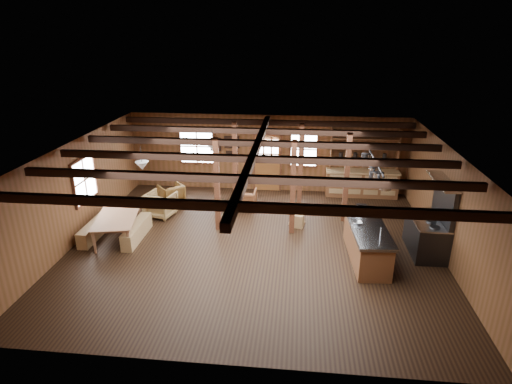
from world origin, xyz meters
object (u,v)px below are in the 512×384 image
Objects in this scene: armchair_c at (161,204)px; commercial_range at (429,230)px; kitchen_island at (367,242)px; armchair_b at (245,200)px; dining_table at (120,227)px; armchair_a at (172,194)px.

commercial_range is at bearing -177.38° from armchair_c.
armchair_c is at bearing 168.52° from commercial_range.
armchair_b is at bearing 137.27° from kitchen_island.
dining_table is at bearing 172.66° from kitchen_island.
kitchen_island is at bearing -105.33° from dining_table.
kitchen_island is 1.24× the size of commercial_range.
commercial_range reaches higher than armchair_c.
armchair_a is at bearing -78.17° from armchair_c.
armchair_a is 0.87× the size of armchair_c.
kitchen_island reaches higher than armchair_a.
armchair_a is (-7.81, 2.65, -0.31)m from commercial_range.
dining_table is (-6.87, 0.47, -0.14)m from kitchen_island.
commercial_range reaches higher than armchair_a.
dining_table is (-8.55, -0.04, -0.31)m from commercial_range.
armchair_c is (0.70, 1.63, 0.05)m from dining_table.
armchair_c is at bearing 157.75° from kitchen_island.
commercial_range reaches higher than dining_table.
commercial_range reaches higher than kitchen_island.
armchair_b is at bearing -148.50° from armchair_c.
dining_table is 2.59× the size of armchair_a.
commercial_range reaches higher than armchair_b.
dining_table reaches higher than armchair_b.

